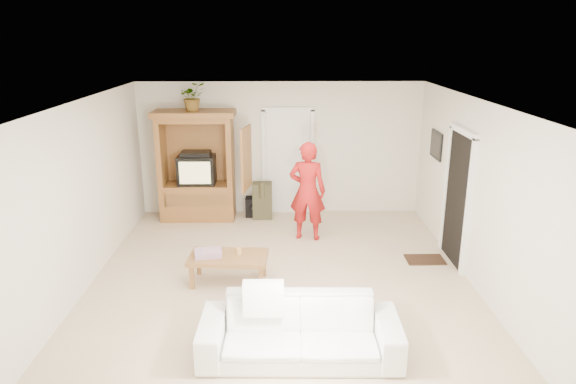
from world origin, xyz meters
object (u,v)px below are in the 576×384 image
(sofa, at_px, (300,330))
(coffee_table, at_px, (228,259))
(armoire, at_px, (198,173))
(man, at_px, (307,191))

(sofa, relative_size, coffee_table, 1.91)
(armoire, height_order, coffee_table, armoire)
(armoire, relative_size, man, 1.21)
(man, xyz_separation_m, sofa, (-0.26, -3.48, -0.55))
(sofa, distance_m, coffee_table, 2.05)
(sofa, bearing_deg, man, 87.01)
(sofa, bearing_deg, coffee_table, 119.26)
(armoire, distance_m, sofa, 4.94)
(armoire, xyz_separation_m, coffee_table, (0.82, -2.76, -0.55))
(armoire, xyz_separation_m, sofa, (1.78, -4.57, -0.59))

